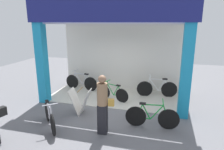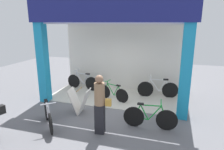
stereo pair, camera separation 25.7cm
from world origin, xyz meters
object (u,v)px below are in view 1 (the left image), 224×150
Objects in this scene: bicycle_inside_0 at (113,93)px; pedestrian_1 at (103,104)px; sandwich_board_sign at (80,102)px; bicycle_parked_0 at (50,117)px; bicycle_inside_2 at (157,88)px; bicycle_parked_1 at (152,117)px; bicycle_inside_1 at (81,82)px.

pedestrian_1 is at bearing -81.61° from bicycle_inside_0.
sandwich_board_sign reaches higher than bicycle_inside_0.
sandwich_board_sign is (0.52, 1.16, 0.10)m from bicycle_parked_0.
bicycle_inside_2 is at bearing 27.52° from bicycle_inside_0.
pedestrian_1 is at bearing -152.66° from bicycle_parked_1.
bicycle_inside_1 reaches higher than bicycle_parked_0.
bicycle_inside_1 is at bearing 152.46° from bicycle_inside_0.
bicycle_inside_1 is 1.86× the size of sandwich_board_sign.
bicycle_inside_2 is 1.40× the size of bicycle_parked_0.
bicycle_inside_2 is 1.05× the size of bicycle_parked_1.
bicycle_inside_2 reaches higher than sandwich_board_sign.
bicycle_inside_1 reaches higher than bicycle_parked_1.
sandwich_board_sign is at bearing -67.09° from bicycle_inside_1.
pedestrian_1 reaches higher than bicycle_inside_1.
bicycle_parked_1 is at bearing -7.94° from sandwich_board_sign.
bicycle_parked_1 reaches higher than bicycle_parked_0.
bicycle_inside_1 reaches higher than bicycle_inside_0.
bicycle_parked_0 is 3.14m from bicycle_parked_1.
bicycle_parked_0 is at bearing -81.76° from bicycle_inside_1.
bicycle_inside_1 is 2.68m from sandwich_board_sign.
sandwich_board_sign is 1.63m from pedestrian_1.
bicycle_parked_1 is 0.93× the size of pedestrian_1.
sandwich_board_sign is (-2.53, -2.43, 0.07)m from bicycle_inside_2.
bicycle_parked_1 is 1.79× the size of sandwich_board_sign.
bicycle_parked_0 is 0.75× the size of bicycle_parked_1.
bicycle_inside_0 is 0.80× the size of pedestrian_1.
bicycle_inside_2 is 3.78m from pedestrian_1.
bicycle_parked_0 is at bearing -114.01° from sandwich_board_sign.
bicycle_inside_2 is at bearing 89.69° from bicycle_parked_1.
bicycle_inside_2 is at bearing -0.67° from bicycle_inside_1.
pedestrian_1 is (1.16, -1.05, 0.46)m from sandwich_board_sign.
bicycle_inside_0 is 1.54× the size of sandwich_board_sign.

